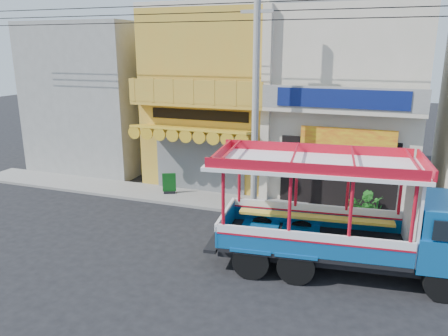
{
  "coord_description": "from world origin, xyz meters",
  "views": [
    {
      "loc": [
        3.41,
        -12.38,
        6.37
      ],
      "look_at": [
        -1.96,
        2.5,
        1.99
      ],
      "focal_mm": 35.0,
      "sensor_mm": 36.0,
      "label": 1
    }
  ],
  "objects_px": {
    "potted_plant_a": "(357,205)",
    "utility_pole": "(260,85)",
    "green_sign": "(169,185)",
    "potted_plant_b": "(367,203)",
    "songthaew_truck": "(364,219)",
    "potted_plant_c": "(377,208)"
  },
  "relations": [
    {
      "from": "potted_plant_a",
      "to": "utility_pole",
      "type": "bearing_deg",
      "value": 141.45
    },
    {
      "from": "green_sign",
      "to": "potted_plant_b",
      "type": "height_order",
      "value": "potted_plant_b"
    },
    {
      "from": "songthaew_truck",
      "to": "green_sign",
      "type": "relative_size",
      "value": 8.52
    },
    {
      "from": "green_sign",
      "to": "potted_plant_c",
      "type": "distance_m",
      "value": 8.72
    },
    {
      "from": "songthaew_truck",
      "to": "green_sign",
      "type": "height_order",
      "value": "songthaew_truck"
    },
    {
      "from": "green_sign",
      "to": "potted_plant_a",
      "type": "height_order",
      "value": "potted_plant_a"
    },
    {
      "from": "songthaew_truck",
      "to": "utility_pole",
      "type": "bearing_deg",
      "value": 139.12
    },
    {
      "from": "potted_plant_a",
      "to": "potted_plant_c",
      "type": "relative_size",
      "value": 1.02
    },
    {
      "from": "utility_pole",
      "to": "green_sign",
      "type": "height_order",
      "value": "utility_pole"
    },
    {
      "from": "songthaew_truck",
      "to": "potted_plant_c",
      "type": "bearing_deg",
      "value": 84.99
    },
    {
      "from": "utility_pole",
      "to": "potted_plant_a",
      "type": "distance_m",
      "value": 5.82
    },
    {
      "from": "potted_plant_a",
      "to": "songthaew_truck",
      "type": "bearing_deg",
      "value": -133.46
    },
    {
      "from": "green_sign",
      "to": "potted_plant_a",
      "type": "bearing_deg",
      "value": -1.11
    },
    {
      "from": "potted_plant_b",
      "to": "potted_plant_c",
      "type": "xyz_separation_m",
      "value": [
        0.36,
        -0.51,
        0.01
      ]
    },
    {
      "from": "songthaew_truck",
      "to": "potted_plant_c",
      "type": "height_order",
      "value": "songthaew_truck"
    },
    {
      "from": "green_sign",
      "to": "potted_plant_a",
      "type": "xyz_separation_m",
      "value": [
        7.99,
        -0.15,
        0.11
      ]
    },
    {
      "from": "potted_plant_a",
      "to": "potted_plant_b",
      "type": "xyz_separation_m",
      "value": [
        0.36,
        0.42,
        -0.02
      ]
    },
    {
      "from": "utility_pole",
      "to": "songthaew_truck",
      "type": "distance_m",
      "value": 6.35
    },
    {
      "from": "utility_pole",
      "to": "potted_plant_c",
      "type": "distance_m",
      "value": 6.31
    },
    {
      "from": "potted_plant_b",
      "to": "potted_plant_c",
      "type": "distance_m",
      "value": 0.63
    },
    {
      "from": "songthaew_truck",
      "to": "green_sign",
      "type": "bearing_deg",
      "value": 152.52
    },
    {
      "from": "songthaew_truck",
      "to": "green_sign",
      "type": "distance_m",
      "value": 9.49
    }
  ]
}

